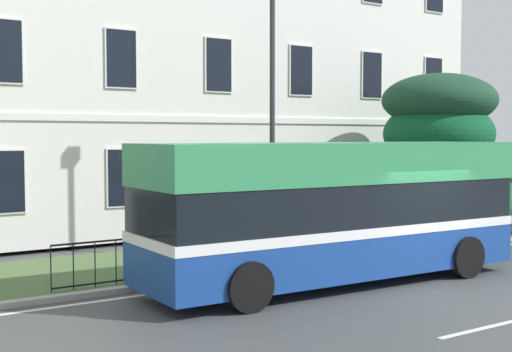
{
  "coord_description": "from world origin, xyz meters",
  "views": [
    {
      "loc": [
        -11.52,
        -9.29,
        3.26
      ],
      "look_at": [
        -2.01,
        5.04,
        2.26
      ],
      "focal_mm": 48.49,
      "sensor_mm": 36.0,
      "label": 1
    }
  ],
  "objects_px": {
    "litter_bin": "(449,219)",
    "street_lamp_post": "(272,90)",
    "georgian_townhouse": "(201,35)",
    "single_decker_bus": "(334,209)",
    "evergreen_tree": "(440,166)"
  },
  "relations": [
    {
      "from": "georgian_townhouse",
      "to": "single_decker_bus",
      "type": "xyz_separation_m",
      "value": [
        -3.05,
        -11.53,
        -5.46
      ]
    },
    {
      "from": "single_decker_bus",
      "to": "litter_bin",
      "type": "xyz_separation_m",
      "value": [
        6.6,
        2.44,
        -0.91
      ]
    },
    {
      "from": "single_decker_bus",
      "to": "litter_bin",
      "type": "height_order",
      "value": "single_decker_bus"
    },
    {
      "from": "street_lamp_post",
      "to": "litter_bin",
      "type": "xyz_separation_m",
      "value": [
        6.15,
        -0.62,
        -3.71
      ]
    },
    {
      "from": "georgian_townhouse",
      "to": "evergreen_tree",
      "type": "bearing_deg",
      "value": -54.61
    },
    {
      "from": "litter_bin",
      "to": "street_lamp_post",
      "type": "bearing_deg",
      "value": 174.28
    },
    {
      "from": "single_decker_bus",
      "to": "evergreen_tree",
      "type": "bearing_deg",
      "value": 28.81
    },
    {
      "from": "litter_bin",
      "to": "georgian_townhouse",
      "type": "bearing_deg",
      "value": 111.35
    },
    {
      "from": "evergreen_tree",
      "to": "single_decker_bus",
      "type": "distance_m",
      "value": 9.27
    },
    {
      "from": "single_decker_bus",
      "to": "litter_bin",
      "type": "distance_m",
      "value": 7.1
    },
    {
      "from": "evergreen_tree",
      "to": "street_lamp_post",
      "type": "relative_size",
      "value": 0.75
    },
    {
      "from": "georgian_townhouse",
      "to": "street_lamp_post",
      "type": "height_order",
      "value": "georgian_townhouse"
    },
    {
      "from": "single_decker_bus",
      "to": "litter_bin",
      "type": "relative_size",
      "value": 7.41
    },
    {
      "from": "georgian_townhouse",
      "to": "street_lamp_post",
      "type": "bearing_deg",
      "value": -107.06
    },
    {
      "from": "georgian_townhouse",
      "to": "litter_bin",
      "type": "bearing_deg",
      "value": -68.65
    }
  ]
}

